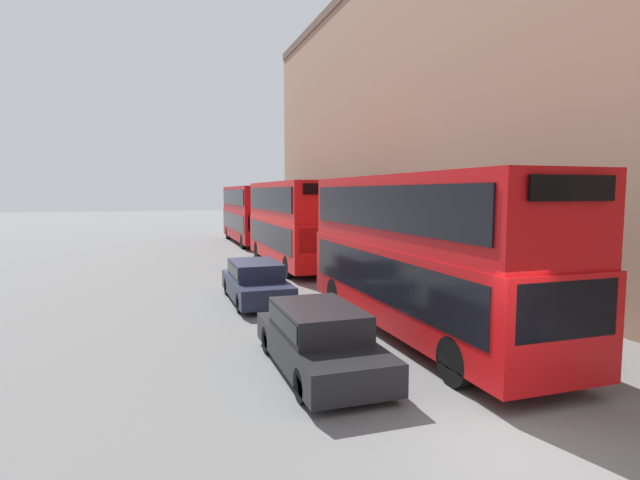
# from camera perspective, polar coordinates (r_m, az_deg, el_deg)

# --- Properties ---
(ground_plane) EXTENTS (200.00, 200.00, 0.00)m
(ground_plane) POSITION_cam_1_polar(r_m,az_deg,el_deg) (8.49, 22.43, -21.60)
(ground_plane) COLOR #5B5B5B
(bus_leading) EXTENTS (2.59, 10.06, 4.24)m
(bus_leading) POSITION_cam_1_polar(r_m,az_deg,el_deg) (13.46, 11.45, -0.87)
(bus_leading) COLOR #B20C0F
(bus_leading) RESTS_ON ground
(bus_second_in_queue) EXTENTS (2.59, 10.11, 4.32)m
(bus_second_in_queue) POSITION_cam_1_polar(r_m,az_deg,el_deg) (25.60, -3.16, 2.29)
(bus_second_in_queue) COLOR red
(bus_second_in_queue) RESTS_ON ground
(bus_third_in_queue) EXTENTS (2.59, 10.62, 4.22)m
(bus_third_in_queue) POSITION_cam_1_polar(r_m,az_deg,el_deg) (37.54, -8.03, 3.19)
(bus_third_in_queue) COLOR #A80F14
(bus_third_in_queue) RESTS_ON ground
(car_dark_sedan) EXTENTS (1.80, 4.58, 1.37)m
(car_dark_sedan) POSITION_cam_1_polar(r_m,az_deg,el_deg) (10.87, -0.12, -10.96)
(car_dark_sedan) COLOR black
(car_dark_sedan) RESTS_ON ground
(car_hatchback) EXTENTS (1.78, 4.57, 1.39)m
(car_hatchback) POSITION_cam_1_polar(r_m,az_deg,el_deg) (17.61, -7.36, -4.59)
(car_hatchback) COLOR #1E2338
(car_hatchback) RESTS_ON ground
(pedestrian) EXTENTS (0.36, 0.36, 1.77)m
(pedestrian) POSITION_cam_1_polar(r_m,az_deg,el_deg) (30.99, -0.35, -0.04)
(pedestrian) COLOR brown
(pedestrian) RESTS_ON ground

